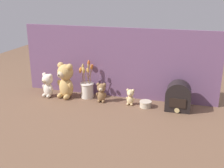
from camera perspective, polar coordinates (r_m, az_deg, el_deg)
name	(u,v)px	position (r m, az deg, el deg)	size (l,w,h in m)	color
ground_plane	(111,104)	(2.21, -0.15, -3.98)	(4.00, 4.00, 0.00)	brown
backdrop_wall	(117,63)	(2.27, 1.06, 4.28)	(1.60, 0.02, 0.57)	#704C70
teddy_bear_large	(65,80)	(2.31, -9.44, 0.85)	(0.17, 0.15, 0.29)	tan
teddy_bear_medium	(48,84)	(2.38, -12.93, -0.09)	(0.11, 0.10, 0.20)	beige
teddy_bear_small	(101,92)	(2.22, -2.19, -1.63)	(0.09, 0.08, 0.16)	olive
teddy_bear_tiny	(130,96)	(2.17, 3.73, -2.55)	(0.07, 0.07, 0.13)	#DBBC84
flower_vase	(87,87)	(2.31, -5.09, -0.64)	(0.12, 0.15, 0.31)	silver
vintage_radio	(178,97)	(2.12, 13.31, -2.60)	(0.18, 0.14, 0.22)	black
decorative_tin_tall	(145,104)	(2.15, 6.82, -4.08)	(0.09, 0.09, 0.05)	beige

